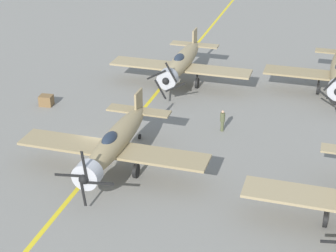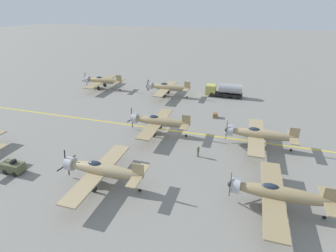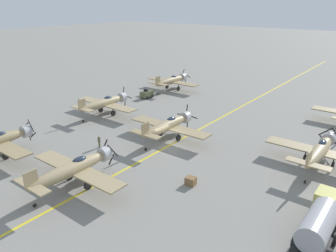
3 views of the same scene
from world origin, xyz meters
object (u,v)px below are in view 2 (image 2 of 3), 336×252
at_px(airplane_mid_right, 167,87).
at_px(supply_crate_by_tanker, 215,115).
at_px(ground_crew_walking, 198,151).
at_px(airplane_near_left, 277,193).
at_px(fuel_tanker, 224,90).
at_px(airplane_near_center, 259,134).
at_px(airplane_far_right, 102,81).
at_px(airplane_mid_left, 101,170).
at_px(tow_tractor, 13,167).
at_px(airplane_mid_center, 158,121).

relative_size(airplane_mid_right, supply_crate_by_tanker, 11.92).
bearing_deg(ground_crew_walking, airplane_near_left, -129.42).
height_order(airplane_mid_right, ground_crew_walking, airplane_mid_right).
height_order(fuel_tanker, ground_crew_walking, fuel_tanker).
bearing_deg(ground_crew_walking, airplane_near_center, -55.95).
bearing_deg(fuel_tanker, airplane_mid_right, 105.22).
xyz_separation_m(airplane_far_right, ground_crew_walking, (-24.12, -28.22, -1.13)).
xyz_separation_m(airplane_near_center, supply_crate_by_tanker, (9.04, 7.31, -1.59)).
bearing_deg(fuel_tanker, airplane_mid_left, 164.60).
height_order(airplane_near_left, tow_tractor, airplane_near_left).
height_order(airplane_mid_left, airplane_mid_center, airplane_mid_center).
relative_size(airplane_mid_right, tow_tractor, 4.62).
xyz_separation_m(airplane_near_center, airplane_far_right, (18.90, 35.94, 0.00)).
xyz_separation_m(airplane_far_right, tow_tractor, (-34.36, -7.27, -1.22)).
bearing_deg(airplane_near_center, fuel_tanker, 34.88).
bearing_deg(fuel_tanker, supply_crate_by_tanker, 179.21).
height_order(airplane_near_left, airplane_near_center, same).
relative_size(airplane_near_center, tow_tractor, 4.62).
relative_size(airplane_mid_right, airplane_near_left, 1.00).
distance_m(airplane_mid_left, airplane_near_center, 22.27).
bearing_deg(ground_crew_walking, airplane_mid_right, 26.26).
distance_m(airplane_far_right, ground_crew_walking, 37.14).
bearing_deg(supply_crate_by_tanker, airplane_mid_left, 157.48).
bearing_deg(airplane_mid_left, airplane_far_right, 28.39).
bearing_deg(tow_tractor, airplane_near_left, -85.16).
bearing_deg(airplane_near_center, supply_crate_by_tanker, 55.46).
bearing_deg(airplane_mid_left, airplane_mid_right, 2.72).
bearing_deg(tow_tractor, airplane_mid_left, -84.61).
bearing_deg(airplane_near_center, ground_crew_walking, 140.58).
relative_size(ground_crew_walking, supply_crate_by_tanker, 1.61).
bearing_deg(ground_crew_walking, fuel_tanker, -1.27).
xyz_separation_m(airplane_mid_left, tow_tractor, (-1.10, 11.66, -1.22)).
relative_size(tow_tractor, ground_crew_walking, 1.61).
bearing_deg(tow_tractor, supply_crate_by_tanker, -41.09).
height_order(airplane_mid_right, supply_crate_by_tanker, airplane_mid_right).
relative_size(airplane_near_left, tow_tractor, 4.62).
relative_size(airplane_mid_right, airplane_far_right, 1.00).
bearing_deg(airplane_far_right, airplane_mid_left, -147.46).
bearing_deg(airplane_mid_right, airplane_far_right, 101.80).
distance_m(airplane_mid_right, airplane_near_center, 26.50).
xyz_separation_m(airplane_mid_left, fuel_tanker, (35.86, -9.88, -0.50)).
height_order(airplane_far_right, fuel_tanker, airplane_far_right).
xyz_separation_m(airplane_near_center, tow_tractor, (-15.47, 28.68, -1.22)).
bearing_deg(airplane_near_left, airplane_near_center, 12.89).
bearing_deg(airplane_mid_left, supply_crate_by_tanker, -23.77).
height_order(airplane_mid_left, fuel_tanker, airplane_mid_left).
distance_m(airplane_near_center, supply_crate_by_tanker, 11.73).
height_order(ground_crew_walking, supply_crate_by_tanker, ground_crew_walking).
distance_m(airplane_near_left, airplane_far_right, 49.21).
relative_size(airplane_near_left, ground_crew_walking, 7.42).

